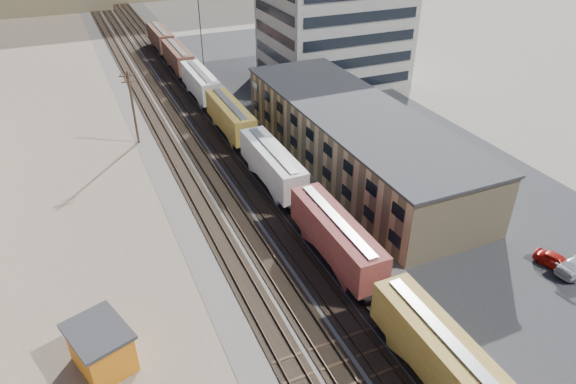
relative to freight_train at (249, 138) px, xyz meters
name	(u,v)px	position (x,y,z in m)	size (l,w,h in m)	color
ground	(345,339)	(-3.80, -31.64, -2.79)	(300.00, 300.00, 0.00)	#6B6356
ballast_bed	(186,112)	(-3.80, 18.36, -2.76)	(18.00, 200.00, 0.06)	#4C4742
dirt_yard	(49,165)	(-23.80, 8.36, -2.78)	(24.00, 180.00, 0.03)	#715F4D
asphalt_lot	(359,125)	(18.20, 3.36, -2.77)	(26.00, 120.00, 0.04)	#232326
rail_tracks	(182,112)	(-4.35, 18.36, -2.68)	(11.40, 200.00, 0.24)	black
freight_train	(249,138)	(0.00, 0.00, 0.00)	(3.00, 119.74, 4.46)	black
warehouse	(354,137)	(11.18, -6.64, 0.86)	(12.40, 40.40, 7.25)	tan
office_tower	(334,26)	(24.15, 23.31, 6.47)	(22.60, 18.60, 18.45)	#9E998E
utility_pole_north	(133,106)	(-12.30, 10.36, 2.50)	(2.20, 0.32, 10.00)	#382619
radio_mast	(201,33)	(2.20, 28.36, 6.33)	(1.20, 0.16, 18.00)	black
maintenance_shed	(101,347)	(-21.16, -26.70, -0.98)	(5.08, 5.77, 3.54)	#C36812
parked_car_red	(556,261)	(18.07, -31.87, -2.13)	(1.57, 3.91, 1.33)	#A9160F
parked_car_blue	(308,80)	(19.10, 22.54, -2.08)	(2.38, 5.16, 1.43)	navy
parked_car_far	(373,94)	(25.58, 11.56, -1.94)	(2.02, 5.01, 1.71)	white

